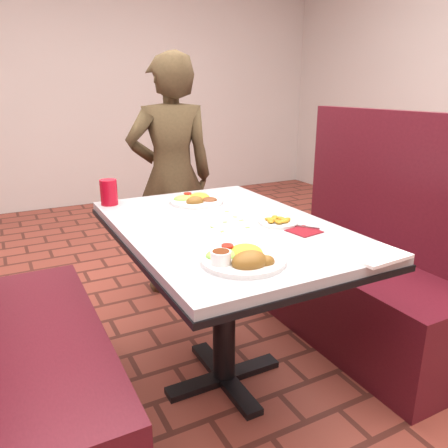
% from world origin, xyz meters
% --- Properties ---
extents(dining_table, '(0.81, 1.21, 0.75)m').
position_xyz_m(dining_table, '(0.00, 0.00, 0.65)').
color(dining_table, '#B4B7B9').
rests_on(dining_table, ground).
extents(booth_bench_left, '(0.47, 1.20, 1.17)m').
position_xyz_m(booth_bench_left, '(-0.80, 0.00, 0.33)').
color(booth_bench_left, '#5B141F').
rests_on(booth_bench_left, ground).
extents(booth_bench_right, '(0.47, 1.20, 1.17)m').
position_xyz_m(booth_bench_right, '(0.80, 0.00, 0.33)').
color(booth_bench_right, '#5B141F').
rests_on(booth_bench_right, ground).
extents(diner_person, '(0.58, 0.42, 1.48)m').
position_xyz_m(diner_person, '(0.17, 1.02, 0.74)').
color(diner_person, brown).
rests_on(diner_person, ground).
extents(near_dinner_plate, '(0.27, 0.27, 0.08)m').
position_xyz_m(near_dinner_plate, '(-0.14, -0.39, 0.78)').
color(near_dinner_plate, white).
rests_on(near_dinner_plate, dining_table).
extents(far_dinner_plate, '(0.25, 0.25, 0.07)m').
position_xyz_m(far_dinner_plate, '(0.04, 0.37, 0.77)').
color(far_dinner_plate, white).
rests_on(far_dinner_plate, dining_table).
extents(plantain_plate, '(0.16, 0.16, 0.02)m').
position_xyz_m(plantain_plate, '(0.20, -0.10, 0.76)').
color(plantain_plate, white).
rests_on(plantain_plate, dining_table).
extents(maroon_napkin, '(0.12, 0.12, 0.00)m').
position_xyz_m(maroon_napkin, '(0.23, -0.23, 0.75)').
color(maroon_napkin, maroon).
rests_on(maroon_napkin, dining_table).
extents(spoon_utensil, '(0.09, 0.12, 0.00)m').
position_xyz_m(spoon_utensil, '(0.25, -0.19, 0.76)').
color(spoon_utensil, silver).
rests_on(spoon_utensil, dining_table).
extents(red_tumbler, '(0.08, 0.08, 0.12)m').
position_xyz_m(red_tumbler, '(-0.34, 0.52, 0.81)').
color(red_tumbler, red).
rests_on(red_tumbler, dining_table).
extents(paper_napkin, '(0.21, 0.16, 0.01)m').
position_xyz_m(paper_napkin, '(0.28, -0.55, 0.76)').
color(paper_napkin, white).
rests_on(paper_napkin, dining_table).
extents(knife_utensil, '(0.04, 0.17, 0.00)m').
position_xyz_m(knife_utensil, '(-0.12, -0.39, 0.76)').
color(knife_utensil, '#BABABF').
rests_on(knife_utensil, dining_table).
extents(fork_utensil, '(0.06, 0.14, 0.00)m').
position_xyz_m(fork_utensil, '(-0.08, -0.39, 0.76)').
color(fork_utensil, '#B9BABE').
rests_on(fork_utensil, dining_table).
extents(lettuce_shreds, '(0.28, 0.32, 0.00)m').
position_xyz_m(lettuce_shreds, '(0.04, 0.06, 0.75)').
color(lettuce_shreds, '#8BBA4A').
rests_on(lettuce_shreds, dining_table).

